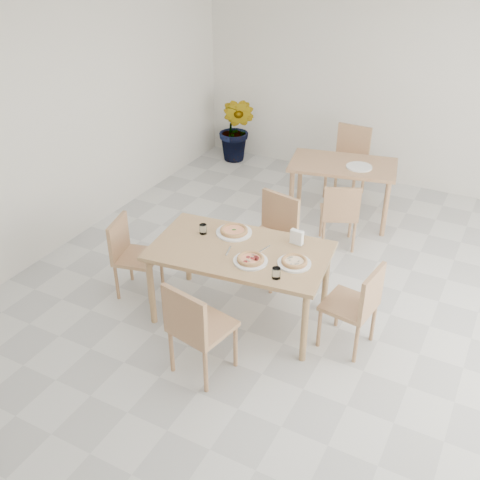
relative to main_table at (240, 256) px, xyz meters
The scene contains 21 objects.
main_table is the anchor object (origin of this frame).
chair_south 0.88m from the main_table, 86.47° to the right, with size 0.52×0.52×0.90m.
chair_north 0.80m from the main_table, 92.19° to the left, with size 0.53×0.53×0.91m.
chair_west 1.19m from the main_table, behind, with size 0.49×0.49×0.81m.
chair_east 1.12m from the main_table, ahead, with size 0.47×0.47×0.84m.
plate_margherita 0.31m from the main_table, 129.00° to the left, with size 0.34×0.34×0.02m, color white.
plate_mushroom 0.54m from the main_table, ahead, with size 0.29×0.29×0.02m, color white.
plate_pepperoni 0.24m from the main_table, 38.35° to the right, with size 0.30×0.30×0.02m, color white.
pizza_margherita 0.32m from the main_table, 129.00° to the left, with size 0.30×0.30×0.03m.
pizza_mushroom 0.54m from the main_table, ahead, with size 0.28×0.28×0.03m.
pizza_pepperoni 0.25m from the main_table, 38.35° to the right, with size 0.28×0.28×0.03m.
tumbler_a 0.56m from the main_table, 28.66° to the right, with size 0.07×0.07×0.10m, color white.
tumbler_b 0.47m from the main_table, 168.23° to the left, with size 0.07×0.07×0.09m, color white.
napkin_holder 0.55m from the main_table, 37.61° to the left, with size 0.13×0.08×0.14m.
fork_a 0.23m from the main_table, 27.25° to the left, with size 0.01×0.17×0.01m, color silver.
fork_b 0.14m from the main_table, 134.91° to the right, with size 0.01×0.16×0.01m, color silver.
second_table 2.34m from the main_table, 85.64° to the left, with size 1.39×0.98×0.75m.
chair_back_s 1.71m from the main_table, 76.37° to the left, with size 0.53×0.53×0.81m.
chair_back_n 3.10m from the main_table, 89.64° to the left, with size 0.48×0.48×0.93m.
plate_empty 2.34m from the main_table, 80.56° to the left, with size 0.31×0.31×0.02m, color white.
potted_plant 3.88m from the main_table, 118.65° to the left, with size 0.56×0.45×1.02m, color #1E621D.
Camera 1 is at (1.48, -4.07, 3.41)m, focal length 42.00 mm.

